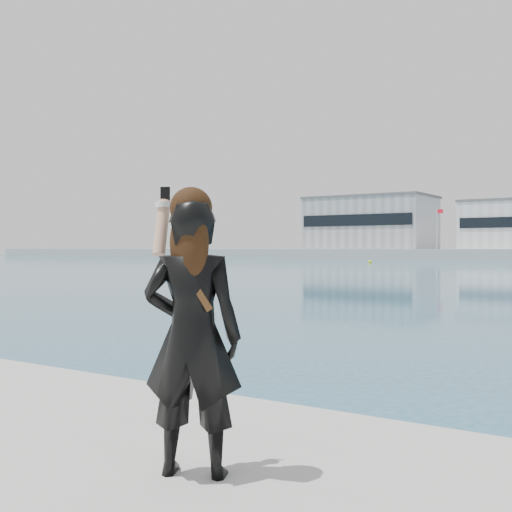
{
  "coord_description": "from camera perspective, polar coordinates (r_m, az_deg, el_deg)",
  "views": [
    {
      "loc": [
        1.87,
        -3.87,
        2.17
      ],
      "look_at": [
        -0.59,
        -0.16,
        2.12
      ],
      "focal_mm": 45.0,
      "sensor_mm": 36.0,
      "label": 1
    }
  ],
  "objects": [
    {
      "name": "buoy_far",
      "position": [
        95.84,
        10.09,
        -0.6
      ],
      "size": [
        0.5,
        0.5,
        0.5
      ],
      "primitive_type": "sphere",
      "color": "#FFF60D",
      "rests_on": "ground"
    },
    {
      "name": "flagpole_left",
      "position": [
        131.12,
        15.83,
        2.59
      ],
      "size": [
        1.28,
        0.16,
        8.0
      ],
      "color": "silver",
      "rests_on": "far_quay"
    },
    {
      "name": "woman",
      "position": [
        3.91,
        -5.73,
        -6.39
      ],
      "size": [
        0.72,
        0.62,
        1.76
      ],
      "rotation": [
        0.0,
        0.0,
        3.58
      ],
      "color": "black",
      "rests_on": "near_quay"
    },
    {
      "name": "warehouse_grey_left",
      "position": [
        143.7,
        10.16,
        2.93
      ],
      "size": [
        26.52,
        16.36,
        11.5
      ],
      "color": "gray",
      "rests_on": "far_quay"
    }
  ]
}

